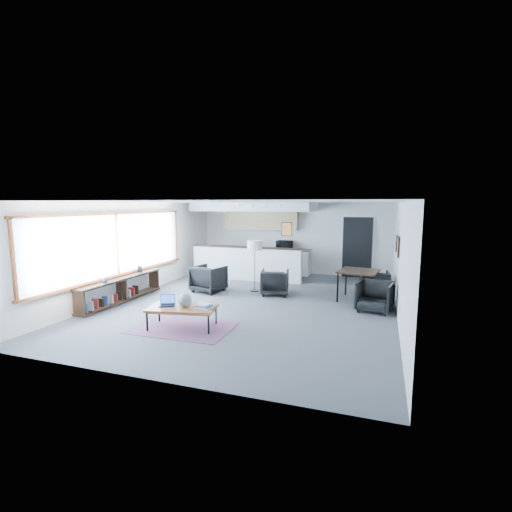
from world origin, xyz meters
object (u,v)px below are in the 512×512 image
(book_stack, at_px, (204,306))
(armchair_left, at_px, (209,277))
(coffee_table, at_px, (182,308))
(armchair_right, at_px, (275,281))
(ceramic_pot, at_px, (185,300))
(microwave, at_px, (284,244))
(dining_chair_near, at_px, (375,297))
(dining_chair_far, at_px, (374,284))
(floor_lamp, at_px, (255,247))
(dining_table, at_px, (358,273))
(laptop, at_px, (167,302))

(book_stack, height_order, armchair_left, armchair_left)
(coffee_table, xyz_separation_m, armchair_right, (1.02, 3.35, -0.02))
(ceramic_pot, bearing_deg, microwave, 86.10)
(coffee_table, relative_size, armchair_left, 1.75)
(book_stack, height_order, dining_chair_near, dining_chair_near)
(dining_chair_near, bearing_deg, dining_chair_far, 102.23)
(armchair_left, bearing_deg, ceramic_pot, 119.31)
(floor_lamp, height_order, dining_table, floor_lamp)
(floor_lamp, xyz_separation_m, dining_chair_far, (3.35, 0.49, -0.97))
(floor_lamp, height_order, dining_chair_far, floor_lamp)
(ceramic_pot, height_order, microwave, microwave)
(laptop, bearing_deg, microwave, 59.70)
(coffee_table, height_order, book_stack, book_stack)
(dining_table, bearing_deg, dining_chair_near, -63.86)
(laptop, height_order, dining_table, dining_table)
(book_stack, bearing_deg, armchair_left, 114.41)
(ceramic_pot, xyz_separation_m, floor_lamp, (0.30, 3.54, 0.72))
(laptop, xyz_separation_m, dining_chair_near, (4.10, 2.52, -0.17))
(dining_chair_far, height_order, microwave, microwave)
(dining_chair_far, bearing_deg, microwave, -42.65)
(armchair_right, xyz_separation_m, microwave, (-0.54, 3.12, 0.72))
(armchair_left, distance_m, dining_chair_near, 4.68)
(ceramic_pot, xyz_separation_m, dining_chair_near, (3.69, 2.49, -0.24))
(armchair_right, relative_size, dining_chair_near, 1.14)
(coffee_table, bearing_deg, book_stack, -6.47)
(laptop, height_order, armchair_right, armchair_right)
(armchair_right, bearing_deg, coffee_table, 60.84)
(floor_lamp, distance_m, microwave, 2.90)
(armchair_right, relative_size, dining_table, 0.71)
(coffee_table, height_order, floor_lamp, floor_lamp)
(microwave, bearing_deg, dining_chair_far, -32.11)
(dining_table, bearing_deg, floor_lamp, 177.35)
(ceramic_pot, height_order, floor_lamp, floor_lamp)
(microwave, bearing_deg, dining_chair_near, -45.84)
(armchair_right, bearing_deg, microwave, -92.33)
(armchair_right, bearing_deg, dining_chair_far, -176.95)
(coffee_table, distance_m, dining_chair_far, 5.50)
(ceramic_pot, bearing_deg, coffee_table, -140.46)
(laptop, height_order, ceramic_pot, ceramic_pot)
(coffee_table, height_order, armchair_left, armchair_left)
(book_stack, xyz_separation_m, armchair_right, (0.55, 3.31, -0.10))
(coffee_table, xyz_separation_m, book_stack, (0.47, 0.04, 0.08))
(laptop, bearing_deg, armchair_right, 44.62)
(armchair_right, distance_m, floor_lamp, 1.16)
(laptop, bearing_deg, dining_table, 20.42)
(dining_table, xyz_separation_m, dining_chair_near, (0.45, -0.91, -0.40))
(floor_lamp, bearing_deg, laptop, -101.16)
(coffee_table, xyz_separation_m, microwave, (0.48, 6.47, 0.70))
(armchair_right, relative_size, dining_chair_far, 1.17)
(armchair_right, bearing_deg, laptop, 55.29)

